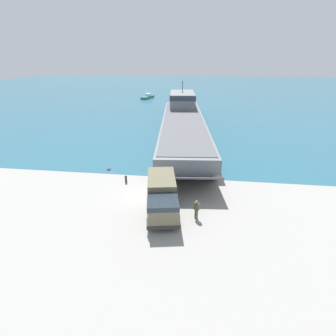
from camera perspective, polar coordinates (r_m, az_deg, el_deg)
name	(u,v)px	position (r m, az deg, el deg)	size (l,w,h in m)	color
ground_plane	(147,197)	(25.55, -4.65, -6.36)	(240.00, 240.00, 0.00)	gray
water_surface	(192,89)	(117.37, 5.23, 16.66)	(240.00, 180.00, 0.01)	#285B70
landing_craft	(183,118)	(50.64, 3.27, 10.81)	(11.31, 44.91, 7.81)	slate
military_truck	(162,195)	(22.80, -1.34, -5.97)	(3.75, 7.24, 2.76)	#6B664C
soldier_on_ramp	(196,208)	(22.02, 6.22, -8.68)	(0.50, 0.45, 1.69)	#475638
moored_boat_a	(148,97)	(90.68, -4.43, 15.21)	(3.44, 7.05, 1.54)	#2D7060
mooring_bollard	(126,179)	(28.55, -9.15, -2.30)	(0.28, 0.28, 0.81)	#333338
shoreline_rock_a	(217,179)	(29.54, 10.58, -2.47)	(1.38, 1.38, 1.38)	gray
shoreline_rock_b	(109,170)	(32.32, -12.75, -0.38)	(0.51, 0.51, 0.51)	#66605B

